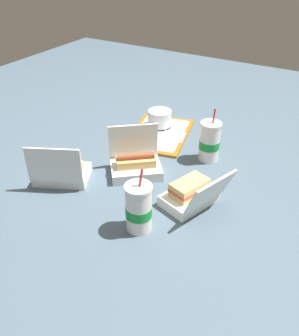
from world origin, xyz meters
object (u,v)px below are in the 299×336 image
clamshell_hotdog_back (61,171)px  clamshell_sandwich_right (191,194)px  ketchup_cup (147,137)px  clamshell_hotdog_left (136,164)px  cake_container (160,119)px  soda_cup_front (210,142)px  food_tray (159,134)px  plastic_fork (141,134)px  soda_cup_back (139,208)px

clamshell_hotdog_back → clamshell_sandwich_right: bearing=-76.6°
ketchup_cup → clamshell_hotdog_left: 0.25m
cake_container → soda_cup_front: (-0.14, -0.31, 0.03)m
food_tray → clamshell_hotdog_left: clamshell_hotdog_left is taller
cake_container → plastic_fork: 0.13m
clamshell_sandwich_right → soda_cup_back: size_ratio=1.04×
plastic_fork → clamshell_sandwich_right: bearing=-141.4°
cake_container → food_tray: bearing=-151.7°
plastic_fork → ketchup_cup: bearing=-132.0°
cake_container → plastic_fork: cake_container is taller
cake_container → clamshell_hotdog_back: (-0.58, 0.11, -0.01)m
food_tray → ketchup_cup: bearing=171.4°
plastic_fork → soda_cup_back: size_ratio=0.48×
food_tray → plastic_fork: size_ratio=3.80×
food_tray → ketchup_cup: 0.09m
clamshell_sandwich_right → clamshell_hotdog_back: bearing=103.4°
cake_container → clamshell_sandwich_right: bearing=-140.2°
ketchup_cup → cake_container: bearing=7.0°
plastic_fork → soda_cup_back: soda_cup_back is taller
soda_cup_front → clamshell_hotdog_left: bearing=139.6°
ketchup_cup → clamshell_hotdog_left: size_ratio=0.16×
clamshell_hotdog_back → soda_cup_back: soda_cup_back is taller
clamshell_hotdog_back → clamshell_hotdog_left: clamshell_hotdog_left is taller
clamshell_hotdog_back → food_tray: bearing=-15.1°
cake_container → plastic_fork: (-0.12, 0.03, -0.04)m
plastic_fork → soda_cup_back: bearing=-161.0°
food_tray → cake_container: bearing=28.3°
cake_container → clamshell_sandwich_right: clamshell_sandwich_right is taller
clamshell_sandwich_right → soda_cup_back: 0.22m
soda_cup_front → clamshell_sandwich_right: bearing=-167.8°
cake_container → soda_cup_back: soda_cup_back is taller
food_tray → clamshell_sandwich_right: 0.53m
clamshell_hotdog_left → soda_cup_front: bearing=-40.4°
clamshell_hotdog_left → soda_cup_back: size_ratio=1.08×
clamshell_sandwich_right → soda_cup_front: soda_cup_front is taller
plastic_fork → clamshell_hotdog_back: 0.47m
clamshell_sandwich_right → plastic_fork: bearing=50.8°
ketchup_cup → soda_cup_back: 0.58m
soda_cup_back → cake_container: bearing=23.9°
plastic_fork → clamshell_sandwich_right: size_ratio=0.46×
cake_container → ketchup_cup: (-0.15, -0.02, -0.02)m
cake_container → soda_cup_back: size_ratio=0.50×
clamshell_hotdog_left → soda_cup_front: 0.32m
cake_container → ketchup_cup: 0.15m
clamshell_hotdog_back → soda_cup_back: (-0.08, -0.40, 0.04)m
plastic_fork → soda_cup_front: soda_cup_front is taller
soda_cup_back → soda_cup_front: same height
ketchup_cup → clamshell_sandwich_right: (-0.31, -0.37, 0.02)m
clamshell_hotdog_left → ketchup_cup: bearing=20.5°
cake_container → plastic_fork: bearing=163.6°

